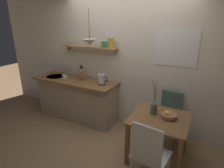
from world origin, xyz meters
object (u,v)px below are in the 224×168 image
coffee_mug_by_sink (65,77)px  dining_table (159,125)px  fruit_bowl (169,115)px  knife_block (83,74)px  dining_chair_far (169,114)px  pendant_lamp (90,42)px  electric_kettle (102,79)px  dining_chair_near (149,153)px  twig_vase (154,108)px

coffee_mug_by_sink → dining_table: bearing=-10.1°
fruit_bowl → coffee_mug_by_sink: size_ratio=1.81×
fruit_bowl → knife_block: size_ratio=0.73×
dining_chair_far → coffee_mug_by_sink: size_ratio=6.99×
coffee_mug_by_sink → pendant_lamp: 0.97m
dining_table → electric_kettle: electric_kettle is taller
dining_chair_near → pendant_lamp: size_ratio=1.49×
pendant_lamp → fruit_bowl: bearing=-14.0°
dining_chair_far → dining_table: bearing=-94.0°
electric_kettle → coffee_mug_by_sink: size_ratio=1.89×
dining_chair_far → dining_chair_near: bearing=-90.5°
dining_table → electric_kettle: size_ratio=3.43×
coffee_mug_by_sink → knife_block: bearing=22.1°
fruit_bowl → knife_block: (-1.87, 0.48, 0.25)m
knife_block → dining_table: bearing=-16.7°
dining_chair_far → twig_vase: size_ratio=1.68×
dining_chair_far → electric_kettle: (-1.30, -0.12, 0.49)m
dining_table → coffee_mug_by_sink: (-2.12, 0.38, 0.34)m
coffee_mug_by_sink → twig_vase: bearing=-8.7°
dining_table → fruit_bowl: bearing=24.3°
coffee_mug_by_sink → pendant_lamp: bearing=6.8°
pendant_lamp → twig_vase: bearing=-15.4°
dining_chair_far → electric_kettle: 1.39m
coffee_mug_by_sink → pendant_lamp: pendant_lamp is taller
dining_chair_far → pendant_lamp: 1.94m
dining_table → pendant_lamp: pendant_lamp is taller
dining_chair_far → fruit_bowl: size_ratio=3.87×
dining_table → twig_vase: bearing=149.0°
dining_chair_near → dining_chair_far: bearing=89.5°
fruit_bowl → dining_table: bearing=-155.7°
dining_table → knife_block: knife_block is taller
dining_chair_far → fruit_bowl: 0.59m
dining_table → coffee_mug_by_sink: 2.18m
electric_kettle → dining_table: bearing=-19.9°
twig_vase → knife_block: 1.71m
dining_chair_near → dining_chair_far: (0.01, 1.18, -0.04)m
twig_vase → coffee_mug_by_sink: bearing=171.3°
dining_chair_near → electric_kettle: (-1.29, 1.06, 0.45)m
dining_chair_near → pendant_lamp: 2.18m
electric_kettle → pendant_lamp: (-0.24, -0.00, 0.69)m
electric_kettle → knife_block: size_ratio=0.76×
twig_vase → knife_block: twig_vase is taller
fruit_bowl → pendant_lamp: (-1.61, 0.40, 0.92)m
dining_chair_near → coffee_mug_by_sink: bearing=155.4°
dining_chair_far → fruit_bowl: (0.07, -0.53, 0.26)m
coffee_mug_by_sink → pendant_lamp: size_ratio=0.20×
fruit_bowl → coffee_mug_by_sink: (-2.23, 0.33, 0.17)m
dining_table → knife_block: (-1.75, 0.53, 0.42)m
knife_block → coffee_mug_by_sink: bearing=-157.9°
dining_table → twig_vase: 0.26m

